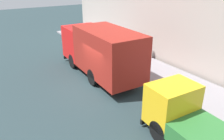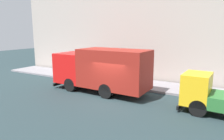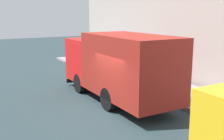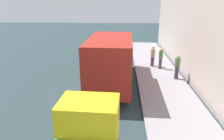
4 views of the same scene
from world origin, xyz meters
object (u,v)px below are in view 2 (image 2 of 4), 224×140
pedestrian_standing (120,68)px  pedestrian_walking (96,68)px  small_flatbed_truck (216,96)px  large_utility_truck (101,69)px  pedestrian_third (88,68)px

pedestrian_standing → pedestrian_walking: bearing=-8.8°
pedestrian_walking → small_flatbed_truck: bearing=-171.3°
large_utility_truck → pedestrian_walking: 4.84m
large_utility_truck → pedestrian_walking: size_ratio=4.61×
pedestrian_third → pedestrian_walking: bearing=-32.5°
pedestrian_walking → large_utility_truck: bearing=158.5°
small_flatbed_truck → pedestrian_standing: bearing=62.7°
small_flatbed_truck → pedestrian_walking: (4.22, 10.82, 0.01)m
pedestrian_walking → pedestrian_third: (-0.55, 0.61, 0.00)m
pedestrian_walking → pedestrian_third: bearing=72.1°
small_flatbed_truck → pedestrian_walking: size_ratio=2.83×
large_utility_truck → small_flatbed_truck: large_utility_truck is taller
pedestrian_walking → pedestrian_standing: pedestrian_standing is taller
large_utility_truck → pedestrian_third: 4.86m
large_utility_truck → pedestrian_standing: large_utility_truck is taller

